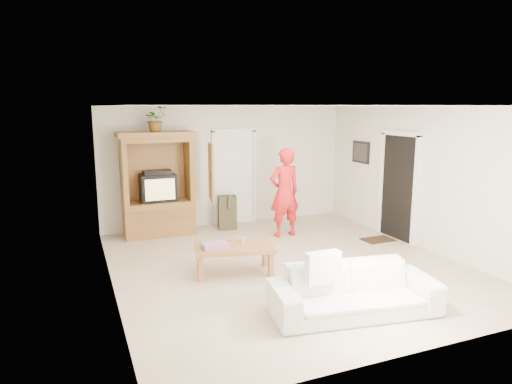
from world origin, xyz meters
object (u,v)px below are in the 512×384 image
(armoire, at_px, (159,191))
(man, at_px, (285,192))
(coffee_table, at_px, (234,249))
(sofa, at_px, (354,291))

(armoire, relative_size, man, 1.17)
(armoire, distance_m, man, 2.54)
(armoire, xyz_separation_m, coffee_table, (0.64, -2.71, -0.51))
(sofa, distance_m, coffee_table, 2.11)
(man, xyz_separation_m, sofa, (-0.73, -3.53, -0.59))
(armoire, distance_m, coffee_table, 2.83)
(sofa, xyz_separation_m, coffee_table, (-0.93, 1.90, 0.09))
(man, height_order, sofa, man)
(man, relative_size, coffee_table, 1.33)
(sofa, bearing_deg, man, 87.08)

